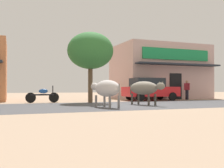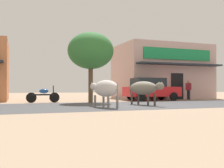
{
  "view_description": "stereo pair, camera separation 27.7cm",
  "coord_description": "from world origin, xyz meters",
  "views": [
    {
      "loc": [
        -6.33,
        -12.78,
        0.9
      ],
      "look_at": [
        -0.76,
        1.67,
        1.15
      ],
      "focal_mm": 42.1,
      "sensor_mm": 36.0,
      "label": 1
    },
    {
      "loc": [
        -6.07,
        -12.88,
        0.9
      ],
      "look_at": [
        -0.76,
        1.67,
        1.15
      ],
      "focal_mm": 42.1,
      "sensor_mm": 36.0,
      "label": 2
    }
  ],
  "objects": [
    {
      "name": "parked_hatchback_car",
      "position": [
        3.21,
        4.28,
        0.84
      ],
      "size": [
        4.0,
        2.06,
        1.64
      ],
      "color": "red",
      "rests_on": "ground"
    },
    {
      "name": "pedestrian_by_shop",
      "position": [
        6.62,
        4.38,
        0.87
      ],
      "size": [
        0.45,
        0.61,
        1.5
      ],
      "color": "#262633",
      "rests_on": "ground"
    },
    {
      "name": "storefront_right_club",
      "position": [
        6.15,
        7.7,
        2.33
      ],
      "size": [
        7.75,
        6.09,
        4.65
      ],
      "color": "#CBA39E",
      "rests_on": "ground"
    },
    {
      "name": "parked_motorcycle",
      "position": [
        -4.49,
        3.92,
        0.47
      ],
      "size": [
        2.02,
        0.29,
        1.06
      ],
      "color": "black",
      "rests_on": "ground"
    },
    {
      "name": "roadside_tree",
      "position": [
        -1.69,
        3.04,
        3.24
      ],
      "size": [
        2.89,
        2.89,
        4.41
      ],
      "color": "brown",
      "rests_on": "ground"
    },
    {
      "name": "asphalt_road",
      "position": [
        0.0,
        0.0,
        0.0
      ],
      "size": [
        72.0,
        6.46,
        0.0
      ],
      "primitive_type": "cube",
      "color": "#46464A",
      "rests_on": "ground"
    },
    {
      "name": "cow_far_dark",
      "position": [
        0.33,
        -0.29,
        0.9
      ],
      "size": [
        1.11,
        2.67,
        1.27
      ],
      "color": "slate",
      "rests_on": "ground"
    },
    {
      "name": "cow_near_brown",
      "position": [
        -2.17,
        -1.24,
        0.88
      ],
      "size": [
        1.04,
        2.51,
        1.28
      ],
      "color": "silver",
      "rests_on": "ground"
    },
    {
      "name": "ground",
      "position": [
        0.0,
        0.0,
        0.0
      ],
      "size": [
        80.0,
        80.0,
        0.0
      ],
      "primitive_type": "plane",
      "color": "tan"
    }
  ]
}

